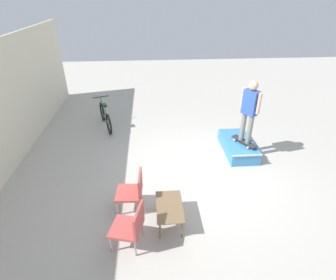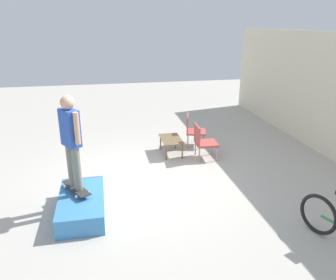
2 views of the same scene
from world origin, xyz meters
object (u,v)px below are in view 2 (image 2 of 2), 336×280
Objects in this scene: skateboard_on_ramp at (76,188)px; person_skater at (71,136)px; patio_chair_left at (193,129)px; coffee_table at (171,140)px; skate_ramp_box at (82,205)px; patio_chair_right at (203,140)px.

person_skater is at bearing 88.16° from skateboard_on_ramp.
person_skater is 4.09m from patio_chair_left.
skateboard_on_ramp is 0.98m from person_skater.
coffee_table is at bearing 107.26° from skateboard_on_ramp.
patio_chair_left reaches higher than skate_ramp_box.
skateboard_on_ramp is at bearing 148.44° from patio_chair_left.
skateboard_on_ramp is 0.91× the size of patio_chair_left.
coffee_table is at bearing 138.82° from skate_ramp_box.
coffee_table is 0.84m from patio_chair_right.
skate_ramp_box is 1.74× the size of patio_chair_left.
patio_chair_right is at bearing 89.94° from person_skater.
coffee_table is 1.01× the size of patio_chair_left.
skateboard_on_ramp reaches higher than skate_ramp_box.
patio_chair_left reaches higher than skateboard_on_ramp.
person_skater is (-0.00, 0.00, 0.98)m from skateboard_on_ramp.
coffee_table is 1.01× the size of patio_chair_right.
skate_ramp_box is 0.31m from skateboard_on_ramp.
skate_ramp_box is 1.74× the size of patio_chair_right.
patio_chair_left and patio_chair_right have the same top height.
skateboard_on_ramp is 0.91× the size of patio_chair_right.
coffee_table is (-2.43, 2.12, 0.19)m from skate_ramp_box.
skateboard_on_ramp is (-0.17, -0.08, 0.25)m from skate_ramp_box.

